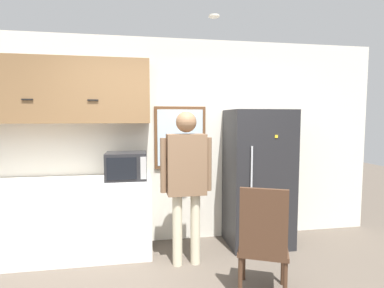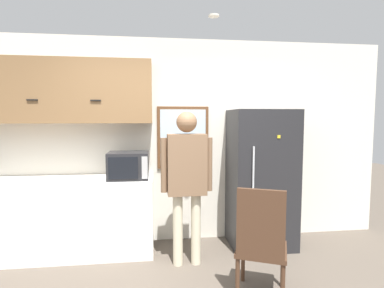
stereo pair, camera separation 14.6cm
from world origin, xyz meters
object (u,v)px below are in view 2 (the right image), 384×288
at_px(refrigerator, 261,178).
at_px(microwave, 128,165).
at_px(person, 187,172).
at_px(chair, 261,241).

bearing_deg(refrigerator, microwave, -178.68).
relative_size(person, chair, 1.64).
distance_m(person, refrigerator, 1.10).
relative_size(microwave, person, 0.27).
bearing_deg(microwave, chair, -42.03).
xyz_separation_m(microwave, refrigerator, (1.68, 0.04, -0.21)).
xyz_separation_m(person, chair, (0.59, -0.77, -0.50)).
relative_size(microwave, chair, 0.45).
relative_size(refrigerator, chair, 1.67).
height_order(refrigerator, chair, refrigerator).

